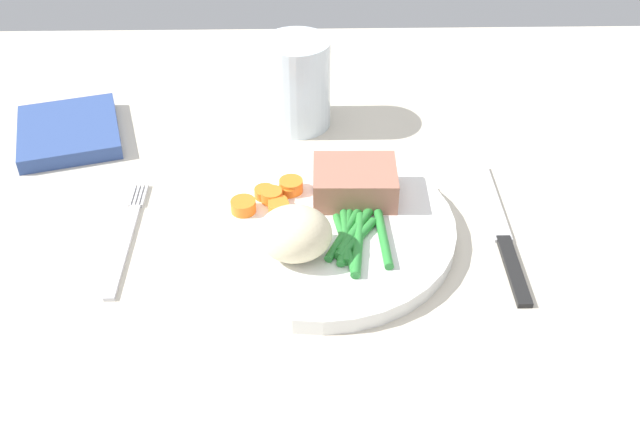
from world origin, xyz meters
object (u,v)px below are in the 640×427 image
(knife, at_px, (501,233))
(napkin, at_px, (69,132))
(meat_portion, at_px, (355,182))
(water_glass, at_px, (297,89))
(dinner_plate, at_px, (320,228))
(fork, at_px, (127,237))

(knife, bearing_deg, napkin, 159.86)
(meat_portion, distance_m, water_glass, 0.17)
(dinner_plate, height_order, knife, dinner_plate)
(water_glass, bearing_deg, napkin, -173.90)
(fork, distance_m, napkin, 0.20)
(fork, bearing_deg, water_glass, 55.31)
(dinner_plate, relative_size, meat_portion, 3.18)
(knife, bearing_deg, water_glass, 134.74)
(fork, relative_size, napkin, 1.37)
(dinner_plate, distance_m, water_glass, 0.21)
(water_glass, bearing_deg, fork, -128.07)
(knife, distance_m, napkin, 0.49)
(knife, relative_size, napkin, 1.70)
(knife, bearing_deg, dinner_plate, -179.59)
(fork, xyz_separation_m, knife, (0.35, -0.00, -0.00))
(water_glass, height_order, napkin, water_glass)
(knife, relative_size, water_glass, 1.99)
(knife, bearing_deg, meat_portion, 164.06)
(fork, xyz_separation_m, napkin, (-0.10, 0.18, 0.01))
(water_glass, bearing_deg, dinner_plate, -83.81)
(napkin, bearing_deg, dinner_plate, -32.07)
(dinner_plate, bearing_deg, water_glass, 96.19)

